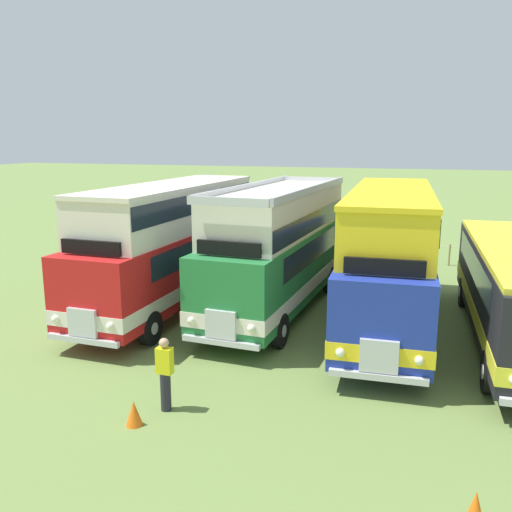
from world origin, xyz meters
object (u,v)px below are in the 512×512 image
(bus_first_in_row, at_px, (172,240))
(marshal_person, at_px, (165,374))
(cone_mid_row, at_px, (134,413))
(bus_third_in_row, at_px, (389,252))
(cone_near_end, at_px, (475,510))
(bus_second_in_row, at_px, (279,246))

(bus_first_in_row, distance_m, marshal_person, 8.12)
(cone_mid_row, height_order, marshal_person, marshal_person)
(marshal_person, bearing_deg, bus_third_in_row, 61.04)
(cone_mid_row, relative_size, marshal_person, 0.32)
(cone_near_end, height_order, marshal_person, marshal_person)
(bus_second_in_row, xyz_separation_m, bus_third_in_row, (3.81, -0.33, 0.12))
(cone_near_end, bearing_deg, bus_third_in_row, 103.36)
(marshal_person, bearing_deg, bus_first_in_row, 115.55)
(cone_near_end, bearing_deg, bus_first_in_row, 137.37)
(bus_first_in_row, xyz_separation_m, bus_third_in_row, (7.63, 0.39, 0.00))
(bus_second_in_row, distance_m, cone_mid_row, 9.00)
(bus_second_in_row, distance_m, bus_third_in_row, 3.82)
(bus_second_in_row, xyz_separation_m, cone_mid_row, (-0.72, -8.73, -2.08))
(bus_third_in_row, distance_m, cone_mid_row, 9.79)
(bus_first_in_row, height_order, bus_third_in_row, same)
(bus_first_in_row, relative_size, cone_mid_row, 18.95)
(bus_first_in_row, distance_m, cone_near_end, 13.59)
(bus_third_in_row, distance_m, cone_near_end, 9.98)
(bus_first_in_row, bearing_deg, bus_second_in_row, 10.61)
(bus_second_in_row, bearing_deg, bus_third_in_row, -4.93)
(bus_third_in_row, relative_size, cone_mid_row, 19.84)
(cone_mid_row, bearing_deg, cone_near_end, -9.06)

